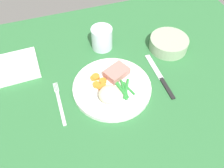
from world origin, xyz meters
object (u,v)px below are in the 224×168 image
object	(u,v)px
napkin	(17,67)
dinner_plate	(112,88)
meat_portion	(118,72)
salad_bowl	(169,43)
fork	(60,103)
knife	(160,77)
water_glass	(102,39)

from	to	relation	value
napkin	dinner_plate	bearing A→B (deg)	-33.78
dinner_plate	napkin	size ratio (longest dim) A/B	1.80
meat_portion	dinner_plate	bearing A→B (deg)	-130.60
dinner_plate	salad_bowl	distance (cm)	28.65
fork	napkin	xyz separation A→B (cm)	(-10.99, 19.04, 0.94)
meat_portion	knife	size ratio (longest dim) A/B	0.37
meat_portion	fork	xyz separation A→B (cm)	(-20.50, -4.22, -2.63)
fork	salad_bowl	size ratio (longest dim) A/B	1.19
knife	meat_portion	bearing A→B (deg)	162.28
knife	napkin	bearing A→B (deg)	156.69
meat_portion	salad_bowl	world-z (taller)	salad_bowl
meat_portion	knife	distance (cm)	14.47
meat_portion	salad_bowl	distance (cm)	23.96
meat_portion	salad_bowl	bearing A→B (deg)	19.43
dinner_plate	water_glass	bearing A→B (deg)	81.91
knife	salad_bowl	distance (cm)	15.35
dinner_plate	meat_portion	size ratio (longest dim) A/B	3.33
salad_bowl	fork	bearing A→B (deg)	-164.21
dinner_plate	water_glass	world-z (taller)	water_glass
water_glass	napkin	xyz separation A→B (cm)	(-30.98, -1.55, -2.46)
knife	napkin	size ratio (longest dim) A/B	1.47
knife	water_glass	bearing A→B (deg)	123.96
fork	water_glass	bearing A→B (deg)	49.01
water_glass	napkin	distance (cm)	31.12
knife	salad_bowl	size ratio (longest dim) A/B	1.47
dinner_plate	water_glass	distance (cm)	20.73
salad_bowl	napkin	bearing A→B (deg)	172.77
salad_bowl	meat_portion	bearing A→B (deg)	-160.57
fork	dinner_plate	bearing A→B (deg)	4.03
fork	napkin	bearing A→B (deg)	123.14
meat_portion	water_glass	xyz separation A→B (cm)	(-0.50, 16.38, 0.77)
meat_portion	water_glass	bearing A→B (deg)	91.76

